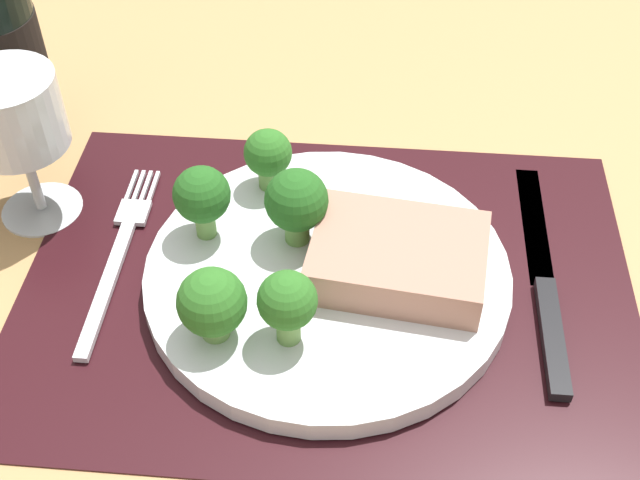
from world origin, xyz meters
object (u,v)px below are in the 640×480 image
fork (119,253)px  knife (545,288)px  steak (398,257)px  plate (327,275)px  wine_glass (14,121)px

fork → knife: bearing=-1.2°
steak → fork: (-20.57, 1.42, -2.83)cm
plate → fork: bearing=174.8°
fork → wine_glass: 11.99cm
plate → steak: steak is taller
steak → wine_glass: size_ratio=0.96×
plate → steak: (4.90, -0.00, 2.28)cm
fork → steak: bearing=-3.6°
plate → wine_glass: (-23.10, 6.03, 7.66)cm
plate → fork: 15.74cm
plate → steak: 5.40cm
plate → wine_glass: wine_glass is taller
fork → wine_glass: (-7.43, 4.61, 8.21)cm
steak → wine_glass: (-28.00, 6.03, 5.38)cm
fork → wine_glass: bearing=148.6°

